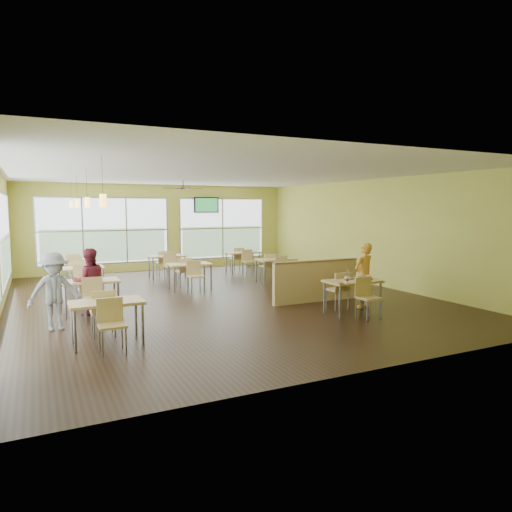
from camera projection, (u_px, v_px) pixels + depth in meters
name	position (u px, v px, depth m)	size (l,w,h in m)	color
room	(218.00, 236.00, 11.75)	(12.00, 12.04, 3.20)	black
window_bays	(96.00, 237.00, 13.37)	(9.24, 10.24, 2.38)	white
main_table	(352.00, 285.00, 10.04)	(1.22, 1.52, 0.87)	#DCBD76
half_wall_divider	(316.00, 281.00, 11.35)	(2.40, 0.14, 1.04)	#DCBD76
dining_tables	(162.00, 268.00, 12.93)	(6.92, 8.72, 0.87)	#DCBD76
pendant_lights	(82.00, 203.00, 10.88)	(0.11, 7.31, 0.86)	#2D2119
ceiling_fan	(183.00, 188.00, 14.30)	(1.25, 1.25, 0.29)	#2D2119
tv_backwall	(206.00, 205.00, 17.72)	(1.00, 0.07, 0.60)	black
man_plaid	(364.00, 275.00, 10.66)	(0.56, 0.37, 1.53)	orange
patron_maroon	(90.00, 282.00, 9.95)	(0.71, 0.55, 1.46)	maroon
patron_grey	(54.00, 291.00, 8.68)	(0.97, 0.56, 1.50)	slate
cup_blue	(347.00, 279.00, 9.67)	(0.10, 0.10, 0.36)	white
cup_yellow	(358.00, 278.00, 9.82)	(0.11, 0.11, 0.38)	white
cup_red_near	(359.00, 277.00, 9.99)	(0.09, 0.09, 0.31)	white
cup_red_far	(368.00, 278.00, 9.92)	(0.09, 0.09, 0.33)	white
food_basket	(365.00, 277.00, 10.26)	(0.26, 0.26, 0.06)	black
ketchup_cup	(371.00, 279.00, 10.08)	(0.07, 0.07, 0.03)	#B42A0B
wrapper_left	(341.00, 283.00, 9.52)	(0.14, 0.13, 0.04)	#A1764E
wrapper_mid	(351.00, 278.00, 10.16)	(0.18, 0.16, 0.04)	#A1764E
wrapper_right	(368.00, 280.00, 9.87)	(0.14, 0.13, 0.03)	#A1764E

